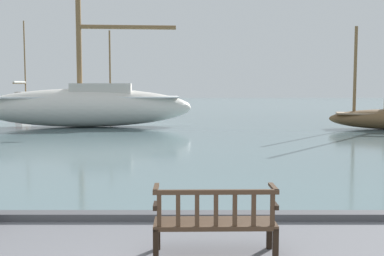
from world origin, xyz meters
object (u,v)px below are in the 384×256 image
object	(u,v)px
sailboat_nearest_port	(23,103)
park_bench	(214,221)
sailboat_mid_port	(85,104)
sailboat_centre_channel	(109,102)

from	to	relation	value
sailboat_nearest_port	park_bench	bearing A→B (deg)	-67.57
sailboat_nearest_port	sailboat_mid_port	xyz separation A→B (m)	(9.66, -18.45, 0.56)
sailboat_nearest_port	sailboat_mid_port	size ratio (longest dim) A/B	0.52
park_bench	sailboat_centre_channel	bearing A→B (deg)	101.52
park_bench	sailboat_centre_channel	distance (m)	40.47
sailboat_centre_channel	sailboat_nearest_port	world-z (taller)	sailboat_nearest_port
sailboat_centre_channel	sailboat_mid_port	distance (m)	20.58
sailboat_centre_channel	sailboat_mid_port	bearing A→B (deg)	-83.87
sailboat_mid_port	park_bench	bearing A→B (deg)	-72.95
park_bench	sailboat_nearest_port	xyz separation A→B (m)	(-15.54, 37.65, 0.25)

